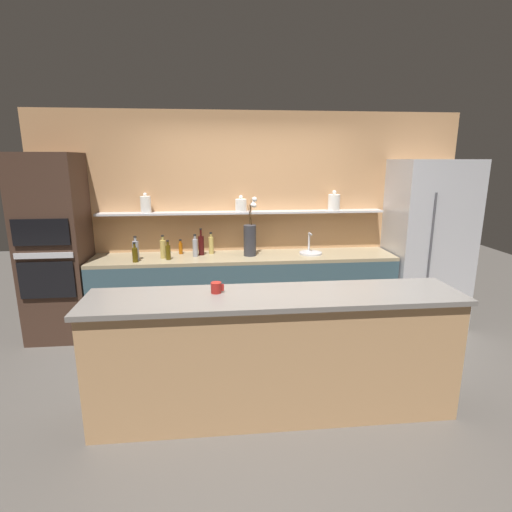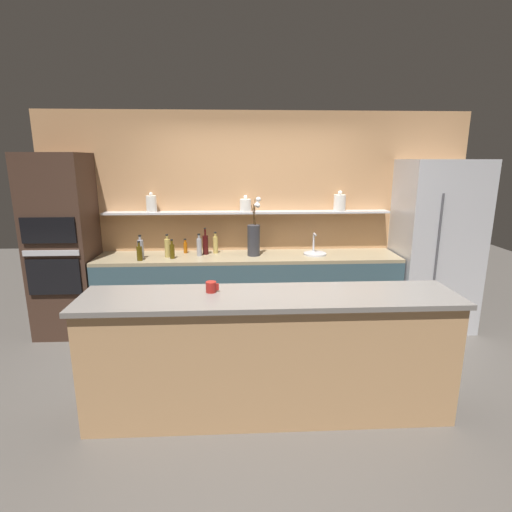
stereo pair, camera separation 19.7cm
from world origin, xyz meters
name	(u,v)px [view 2 (the right image)]	position (x,y,z in m)	size (l,w,h in m)	color
ground_plane	(265,380)	(0.00, 0.00, 0.00)	(12.00, 12.00, 0.00)	#4C4742
back_wall_unit	(256,219)	(0.00, 1.60, 1.30)	(5.20, 0.28, 2.60)	tan
back_counter_unit	(249,292)	(-0.11, 1.24, 0.46)	(3.58, 0.62, 0.92)	#334C56
island_counter	(270,355)	(0.00, -0.48, 0.51)	(2.93, 0.61, 1.02)	tan
refrigerator	(435,246)	(2.15, 1.20, 1.02)	(0.90, 0.73, 2.04)	#B7B7BC
oven_tower	(63,246)	(-2.26, 1.24, 1.05)	(0.68, 0.64, 2.11)	#3D281E
flower_vase	(254,238)	(-0.05, 1.23, 1.13)	(0.16, 0.15, 0.70)	#2D2D33
sink_fixture	(315,252)	(0.69, 1.25, 0.95)	(0.27, 0.27, 0.25)	#B7B7BC
bottle_oil_0	(172,251)	(-0.99, 1.13, 1.01)	(0.05, 0.05, 0.23)	#47380A
bottle_wine_1	(205,244)	(-0.62, 1.33, 1.04)	(0.07, 0.07, 0.32)	#380C0C
bottle_spirit_2	(199,247)	(-0.69, 1.25, 1.03)	(0.06, 0.06, 0.27)	gray
bottle_spirit_3	(216,244)	(-0.51, 1.38, 1.03)	(0.06, 0.06, 0.26)	tan
bottle_oil_4	(139,253)	(-1.35, 1.06, 1.01)	(0.06, 0.06, 0.23)	#47380A
bottle_spirit_5	(168,248)	(-1.06, 1.21, 1.03)	(0.07, 0.07, 0.27)	tan
bottle_sauce_6	(185,247)	(-0.87, 1.40, 1.00)	(0.05, 0.05, 0.18)	#9E4C0A
bottle_spirit_7	(141,249)	(-1.35, 1.15, 1.04)	(0.07, 0.07, 0.28)	gray
coffee_mug	(211,287)	(-0.46, -0.39, 1.06)	(0.10, 0.08, 0.09)	maroon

